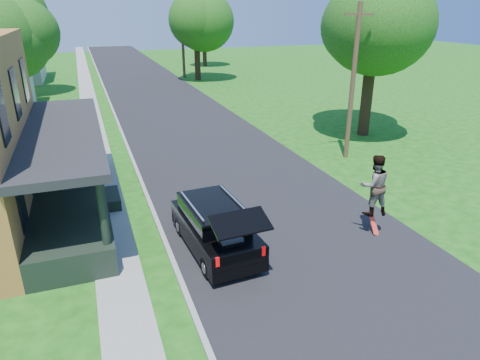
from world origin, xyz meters
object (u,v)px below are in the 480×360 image
object	(u,v)px
tree_right_near	(373,29)
utility_pole_near	(353,82)
black_suv	(215,227)
skateboarder	(374,185)

from	to	relation	value
tree_right_near	utility_pole_near	size ratio (longest dim) A/B	1.24
black_suv	skateboarder	distance (m)	5.27
black_suv	tree_right_near	xyz separation A→B (m)	(11.96, 9.45, 5.15)
utility_pole_near	tree_right_near	bearing A→B (deg)	52.73
black_suv	tree_right_near	distance (m)	16.09
skateboarder	tree_right_near	size ratio (longest dim) A/B	0.23
black_suv	skateboarder	bearing A→B (deg)	-11.60
utility_pole_near	black_suv	bearing A→B (deg)	-137.11
skateboarder	tree_right_near	distance (m)	12.96
black_suv	skateboarder	world-z (taller)	skateboarder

